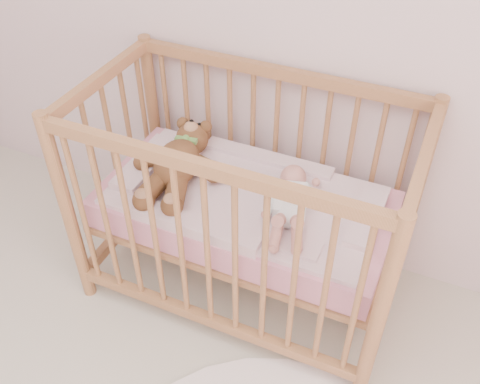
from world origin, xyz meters
The scene contains 5 objects.
crib centered at (0.03, 1.60, 0.50)m, with size 1.36×0.76×1.00m, color #B4754C, non-canonical shape.
mattress centered at (0.03, 1.60, 0.49)m, with size 1.22×0.62×0.13m, color pink.
blanket centered at (0.03, 1.60, 0.56)m, with size 1.10×0.58×0.06m, color pink, non-canonical shape.
baby centered at (0.24, 1.58, 0.64)m, with size 0.24×0.49×0.12m, color white, non-canonical shape.
teddy_bear centered at (-0.27, 1.58, 0.65)m, with size 0.41×0.59×0.16m, color brown, non-canonical shape.
Camera 1 is at (0.70, 0.05, 2.03)m, focal length 40.00 mm.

